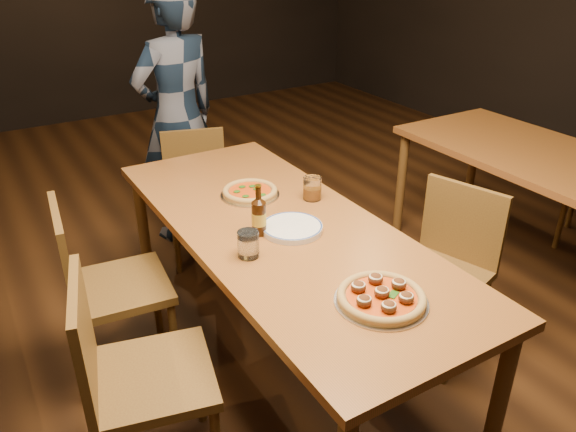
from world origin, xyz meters
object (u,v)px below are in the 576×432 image
table_right (570,176)px  plate_stack (292,228)px  chair_main_e (439,274)px  chair_end (199,197)px  beer_bottle (259,217)px  water_glass (248,244)px  amber_glass (312,188)px  chair_main_nw (152,376)px  pizza_margherita (250,192)px  diner (177,117)px  chair_main_sw (119,286)px  table_main (282,241)px  pizza_meatball (381,297)px

table_right → plate_stack: bearing=175.1°
chair_main_e → chair_end: (-0.61, 1.41, -0.02)m
chair_end → beer_bottle: beer_bottle is taller
water_glass → amber_glass: bearing=31.8°
chair_main_nw → pizza_margherita: size_ratio=3.28×
chair_main_e → plate_stack: (-0.67, 0.23, 0.33)m
beer_bottle → diner: (0.23, 1.50, -0.01)m
chair_main_sw → pizza_margherita: size_ratio=3.26×
amber_glass → table_main: bearing=-148.0°
pizza_margherita → amber_glass: (0.23, -0.18, 0.04)m
diner → table_right: bearing=119.6°
table_main → chair_end: 1.16m
diner → pizza_meatball: bearing=73.6°
table_right → chair_main_sw: bearing=166.4°
beer_bottle → table_right: bearing=-6.0°
chair_main_e → diner: 1.90m
chair_main_nw → diner: (0.81, 1.75, 0.36)m
plate_stack → beer_bottle: beer_bottle is taller
beer_bottle → water_glass: 0.18m
pizza_margherita → beer_bottle: beer_bottle is taller
chair_main_e → table_right: bearing=77.5°
pizza_margherita → amber_glass: amber_glass is taller
amber_glass → plate_stack: bearing=-138.1°
chair_main_e → plate_stack: size_ratio=3.39×
table_main → chair_main_e: bearing=-22.4°
chair_main_sw → water_glass: 0.73m
water_glass → table_right: bearing=-1.7°
chair_main_sw → table_main: bearing=-114.0°
plate_stack → amber_glass: amber_glass is taller
beer_bottle → table_main: bearing=5.4°
table_right → chair_main_e: 1.05m
pizza_meatball → chair_main_sw: bearing=122.4°
table_right → chair_main_sw: size_ratio=2.20×
table_main → amber_glass: bearing=32.0°
pizza_margherita → diner: (0.08, 1.14, 0.05)m
pizza_margherita → chair_main_sw: bearing=178.3°
pizza_meatball → diner: size_ratio=0.19×
chair_main_sw → table_right: bearing=-97.6°
table_main → pizza_meatball: bearing=-89.2°
pizza_meatball → diner: 2.14m
chair_end → table_main: bearing=-76.8°
table_right → beer_bottle: (-1.81, 0.19, 0.15)m
table_right → amber_glass: (-1.44, 0.36, 0.13)m
chair_main_sw → plate_stack: size_ratio=3.56×
table_right → pizza_meatball: pizza_meatball is taller
table_right → water_glass: bearing=178.3°
table_main → water_glass: bearing=-148.4°
chair_main_e → pizza_meatball: size_ratio=2.71×
chair_end → diner: (0.04, 0.36, 0.41)m
table_main → chair_end: (0.07, 1.13, -0.27)m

